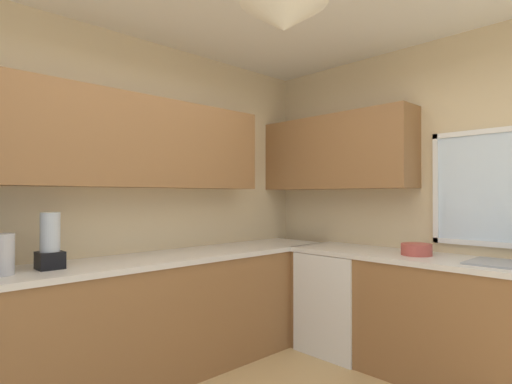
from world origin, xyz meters
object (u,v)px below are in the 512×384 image
bowl (416,249)px  kettle (1,254)px  dishwasher (341,301)px  blender_appliance (50,243)px

bowl → kettle: bearing=-117.5°
dishwasher → kettle: bearing=-104.3°
bowl → blender_appliance: (-1.35, -2.27, 0.12)m
kettle → bowl: bearing=62.5°
blender_appliance → bowl: bearing=59.3°
bowl → dishwasher: bearing=-177.5°
kettle → blender_appliance: size_ratio=0.67×
kettle → bowl: size_ratio=1.05×
kettle → bowl: 2.87m
kettle → blender_appliance: blender_appliance is taller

